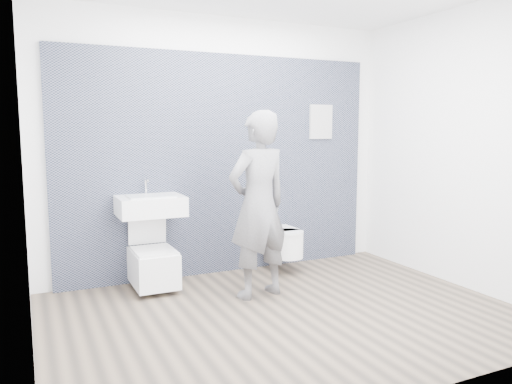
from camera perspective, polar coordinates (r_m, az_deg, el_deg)
name	(u,v)px	position (r m, az deg, el deg)	size (l,w,h in m)	color
ground	(285,314)	(4.47, 3.37, -13.74)	(4.00, 4.00, 0.00)	brown
room_shell	(287,112)	(4.17, 3.55, 9.16)	(4.00, 4.00, 4.00)	white
tile_wall	(223,271)	(5.73, -3.74, -8.95)	(3.60, 0.06, 2.40)	black
washbasin	(150,205)	(5.05, -11.97, -1.48)	(0.64, 0.48, 0.48)	white
toilet_square	(153,265)	(5.12, -11.67, -8.16)	(0.41, 0.59, 0.80)	white
toilet_rounded	(284,242)	(5.63, 3.23, -5.76)	(0.33, 0.56, 0.30)	white
info_placard	(319,259)	(6.24, 7.17, -7.65)	(0.30, 0.03, 0.40)	silver
visitor	(258,205)	(4.69, 0.27, -1.50)	(0.64, 0.42, 1.77)	gray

